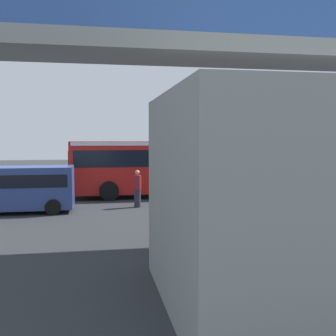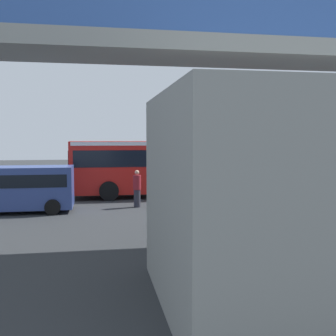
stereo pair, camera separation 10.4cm
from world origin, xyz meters
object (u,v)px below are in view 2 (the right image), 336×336
object	(u,v)px
pedestrian	(137,189)
traffic_sign	(173,159)
city_bus	(173,163)
parked_van	(18,186)

from	to	relation	value
pedestrian	traffic_sign	bearing A→B (deg)	-111.82
city_bus	traffic_sign	size ratio (longest dim) A/B	4.12
city_bus	pedestrian	xyz separation A→B (m)	(2.39, 3.52, -1.00)
parked_van	city_bus	bearing A→B (deg)	-153.29
parked_van	pedestrian	distance (m)	5.41
city_bus	parked_van	xyz separation A→B (m)	(7.78, 3.91, -0.70)
city_bus	pedestrian	distance (m)	4.37
parked_van	traffic_sign	size ratio (longest dim) A/B	1.71
city_bus	traffic_sign	bearing A→B (deg)	-100.82
parked_van	traffic_sign	bearing A→B (deg)	-135.22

